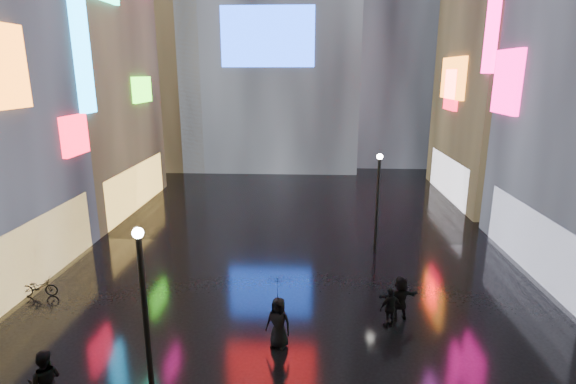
# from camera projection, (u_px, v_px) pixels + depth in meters

# --- Properties ---
(ground) EXTENTS (140.00, 140.00, 0.00)m
(ground) POSITION_uv_depth(u_px,v_px,m) (295.00, 242.00, 24.74)
(ground) COLOR black
(ground) RESTS_ON ground
(building_left_far) EXTENTS (10.28, 12.00, 22.00)m
(building_left_far) POSITION_uv_depth(u_px,v_px,m) (48.00, 41.00, 28.48)
(building_left_far) COLOR black
(building_left_far) RESTS_ON ground
(tower_flank_left) EXTENTS (10.00, 10.00, 26.00)m
(tower_flank_left) POSITION_uv_depth(u_px,v_px,m) (159.00, 30.00, 43.30)
(tower_flank_left) COLOR black
(tower_flank_left) RESTS_ON ground
(lamp_near) EXTENTS (0.30, 0.30, 5.20)m
(lamp_near) POSITION_uv_depth(u_px,v_px,m) (145.00, 306.00, 12.12)
(lamp_near) COLOR black
(lamp_near) RESTS_ON ground
(lamp_far) EXTENTS (0.30, 0.30, 5.20)m
(lamp_far) POSITION_uv_depth(u_px,v_px,m) (378.00, 198.00, 22.61)
(lamp_far) COLOR black
(lamp_far) RESTS_ON ground
(pedestrian_1) EXTENTS (1.04, 0.90, 1.85)m
(pedestrian_1) POSITION_uv_depth(u_px,v_px,m) (45.00, 381.00, 12.21)
(pedestrian_1) COLOR black
(pedestrian_1) RESTS_ON ground
(pedestrian_3) EXTENTS (0.96, 0.72, 1.52)m
(pedestrian_3) POSITION_uv_depth(u_px,v_px,m) (390.00, 308.00, 16.35)
(pedestrian_3) COLOR black
(pedestrian_3) RESTS_ON ground
(pedestrian_4) EXTENTS (1.02, 0.83, 1.80)m
(pedestrian_4) POSITION_uv_depth(u_px,v_px,m) (278.00, 323.00, 15.12)
(pedestrian_4) COLOR black
(pedestrian_4) RESTS_ON ground
(pedestrian_5) EXTENTS (1.67, 0.95, 1.71)m
(pedestrian_5) POSITION_uv_depth(u_px,v_px,m) (400.00, 298.00, 16.85)
(pedestrian_5) COLOR black
(pedestrian_5) RESTS_ON ground
(umbrella_2) EXTENTS (0.98, 0.97, 0.80)m
(umbrella_2) POSITION_uv_depth(u_px,v_px,m) (278.00, 288.00, 14.78)
(umbrella_2) COLOR black
(umbrella_2) RESTS_ON pedestrian_4
(bicycle) EXTENTS (1.57, 0.72, 0.80)m
(bicycle) POSITION_uv_depth(u_px,v_px,m) (39.00, 287.00, 18.68)
(bicycle) COLOR black
(bicycle) RESTS_ON ground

